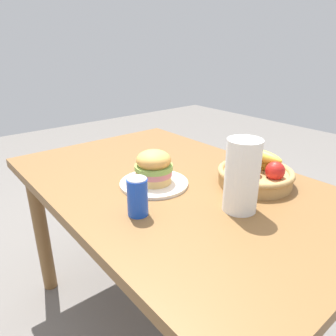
% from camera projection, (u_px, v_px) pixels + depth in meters
% --- Properties ---
extents(ground_plane, '(8.00, 8.00, 0.00)m').
position_uv_depth(ground_plane, '(173.00, 322.00, 1.52)').
color(ground_plane, slate).
extents(dining_table, '(1.40, 0.90, 0.75)m').
position_uv_depth(dining_table, '(174.00, 204.00, 1.28)').
color(dining_table, brown).
rests_on(dining_table, ground_plane).
extents(plate, '(0.26, 0.26, 0.01)m').
position_uv_depth(plate, '(154.00, 183.00, 1.21)').
color(plate, silver).
rests_on(plate, dining_table).
extents(sandwich, '(0.15, 0.15, 0.13)m').
position_uv_depth(sandwich, '(154.00, 167.00, 1.18)').
color(sandwich, '#DBAD60').
rests_on(sandwich, plate).
extents(soda_can, '(0.07, 0.07, 0.13)m').
position_uv_depth(soda_can, '(137.00, 197.00, 0.98)').
color(soda_can, blue).
rests_on(soda_can, dining_table).
extents(fruit_basket, '(0.29, 0.29, 0.14)m').
position_uv_depth(fruit_basket, '(256.00, 173.00, 1.20)').
color(fruit_basket, tan).
rests_on(fruit_basket, dining_table).
extents(paper_towel_roll, '(0.11, 0.11, 0.24)m').
position_uv_depth(paper_towel_roll, '(242.00, 176.00, 0.99)').
color(paper_towel_roll, white).
rests_on(paper_towel_roll, dining_table).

